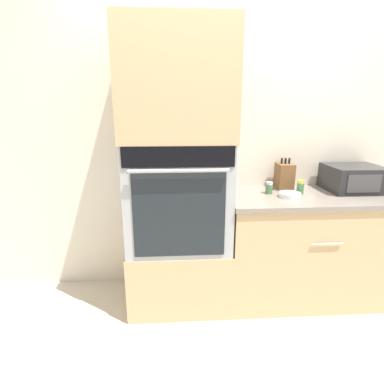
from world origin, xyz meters
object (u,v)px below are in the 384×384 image
(wall_oven, at_px, (178,194))
(knife_block, at_px, (284,176))
(condiment_jar_mid, at_px, (269,188))
(microwave, at_px, (353,178))
(bowl, at_px, (290,195))
(condiment_jar_near, at_px, (300,187))

(wall_oven, height_order, knife_block, wall_oven)
(condiment_jar_mid, bearing_deg, wall_oven, -176.03)
(microwave, xyz_separation_m, knife_block, (-0.53, 0.10, 0.00))
(condiment_jar_mid, bearing_deg, bowl, -42.06)
(knife_block, height_order, condiment_jar_near, knife_block)
(wall_oven, height_order, bowl, wall_oven)
(wall_oven, relative_size, knife_block, 3.11)
(microwave, height_order, condiment_jar_near, microwave)
(wall_oven, height_order, microwave, wall_oven)
(bowl, bearing_deg, microwave, 15.67)
(microwave, bearing_deg, condiment_jar_near, -170.56)
(knife_block, bearing_deg, condiment_jar_mid, -139.13)
(wall_oven, xyz_separation_m, knife_block, (0.88, 0.20, 0.08))
(bowl, distance_m, condiment_jar_near, 0.14)
(microwave, distance_m, knife_block, 0.54)
(wall_oven, height_order, condiment_jar_mid, wall_oven)
(microwave, distance_m, condiment_jar_mid, 0.71)
(condiment_jar_mid, bearing_deg, knife_block, 40.87)
(microwave, height_order, bowl, microwave)
(knife_block, xyz_separation_m, bowl, (-0.05, -0.26, -0.09))
(microwave, relative_size, condiment_jar_near, 3.85)
(wall_oven, relative_size, microwave, 1.88)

